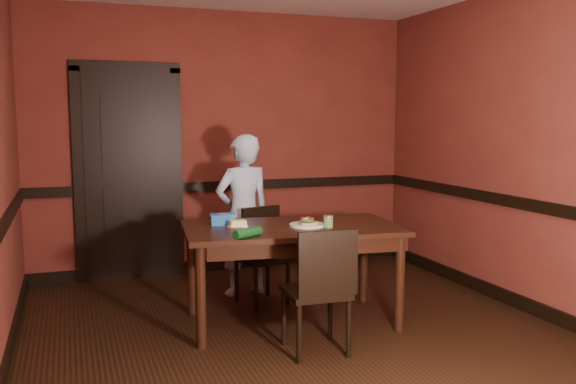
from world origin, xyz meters
TOP-DOWN VIEW (x-y plane):
  - floor at (0.00, 0.00)m, footprint 4.00×4.50m
  - wall_back at (0.00, 2.25)m, footprint 4.00×0.02m
  - wall_front at (0.00, -2.25)m, footprint 4.00×0.02m
  - wall_right at (2.00, 0.00)m, footprint 0.02×4.50m
  - dado_back at (0.00, 2.23)m, footprint 4.00×0.03m
  - dado_right at (1.99, 0.00)m, footprint 0.03×4.50m
  - baseboard_back at (0.00, 2.23)m, footprint 4.00×0.03m
  - baseboard_left at (-1.99, 0.00)m, footprint 0.03×4.50m
  - baseboard_right at (1.99, 0.00)m, footprint 0.03×4.50m
  - door at (-1.00, 2.22)m, footprint 1.05×0.07m
  - dining_table at (0.05, 0.41)m, footprint 1.75×1.11m
  - chair_far at (-0.01, 0.98)m, footprint 0.47×0.47m
  - chair_near at (0.00, -0.20)m, footprint 0.43×0.43m
  - person at (-0.09, 1.30)m, footprint 0.59×0.44m
  - sandwich_plate at (0.16, 0.36)m, footprint 0.27×0.27m
  - sauce_jar at (0.30, 0.26)m, footprint 0.08×0.08m
  - cheese_saucer at (-0.36, 0.51)m, footprint 0.16×0.16m
  - food_tub at (-0.43, 0.65)m, footprint 0.22×0.17m
  - wrapped_veg at (-0.40, 0.09)m, footprint 0.24×0.17m

SIDE VIEW (x-z plane):
  - floor at x=0.00m, z-range -0.01..0.01m
  - baseboard_back at x=0.00m, z-range 0.00..0.12m
  - baseboard_left at x=-1.99m, z-range 0.00..0.12m
  - baseboard_right at x=1.99m, z-range 0.00..0.12m
  - dining_table at x=0.05m, z-range 0.00..0.78m
  - chair_far at x=-0.01m, z-range 0.00..0.83m
  - chair_near at x=0.00m, z-range 0.00..0.88m
  - person at x=-0.09m, z-range 0.00..1.46m
  - sandwich_plate at x=0.16m, z-range 0.76..0.83m
  - cheese_saucer at x=-0.36m, z-range 0.77..0.82m
  - wrapped_veg at x=-0.40m, z-range 0.78..0.84m
  - food_tub at x=-0.43m, z-range 0.78..0.86m
  - sauce_jar at x=0.30m, z-range 0.78..0.87m
  - dado_back at x=0.00m, z-range 0.85..0.95m
  - dado_right at x=1.99m, z-range 0.85..0.95m
  - door at x=-1.00m, z-range -0.01..2.19m
  - wall_back at x=0.00m, z-range 0.00..2.70m
  - wall_front at x=0.00m, z-range 0.00..2.70m
  - wall_right at x=2.00m, z-range 0.00..2.70m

